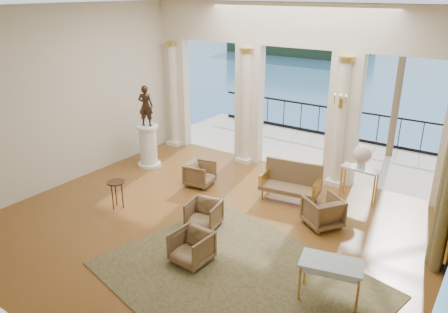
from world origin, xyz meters
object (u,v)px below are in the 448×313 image
Objects in this scene: pedestal at (148,147)px; side_table at (116,185)px; game_table at (332,266)px; armchair_c at (323,210)px; statue at (146,106)px; settee at (291,182)px; console_table at (360,174)px; armchair_d at (200,173)px; armchair_b at (191,246)px; armchair_a at (204,213)px.

side_table is at bearing -62.63° from pedestal.
game_table is at bearing -2.45° from side_table.
armchair_c is 0.65× the size of statue.
settee is 4.14m from side_table.
pedestal is at bearing 67.91° from statue.
console_table reaches higher than game_table.
console_table is (3.67, 1.48, 0.36)m from armchair_d.
armchair_d is (-3.44, 0.16, -0.03)m from armchair_c.
armchair_b is at bearing 177.58° from game_table.
statue reaches higher than console_table.
settee reaches higher than armchair_c.
console_table is (0.23, 1.63, 0.33)m from armchair_c.
side_table is (-5.30, 0.23, -0.05)m from game_table.
side_table is (-2.79, 0.72, 0.23)m from armchair_b.
armchair_c reaches higher than armchair_b.
game_table is at bearing -126.81° from armchair_d.
side_table is (-0.82, -2.10, 0.23)m from armchair_d.
armchair_a is at bearing 128.86° from statue.
armchair_d is 0.56× the size of pedestal.
side_table is at bearing 163.99° from game_table.
settee is (0.34, 3.42, 0.12)m from armchair_b.
statue is at bearing 140.34° from armchair_a.
side_table is at bearing 95.27° from statue.
armchair_b is 3.04m from armchair_c.
armchair_b is 0.56× the size of pedestal.
game_table is (2.51, 0.49, 0.28)m from armchair_b.
statue is (-3.99, 3.05, 1.44)m from armchair_b.
armchair_d reaches higher than armchair_a.
armchair_c is at bearing 24.44° from side_table.
statue is at bearing 176.44° from settee.
game_table is (2.16, -2.93, 0.16)m from settee.
armchair_a reaches higher than side_table.
side_table is at bearing 149.18° from armchair_d.
settee is 1.64m from console_table.
armchair_c is (1.48, 2.66, 0.03)m from armchair_b.
console_table is 1.37× the size of side_table.
statue reaches higher than armchair_a.
pedestal is at bearing 145.01° from game_table.
armchair_a is at bearing 119.44° from armchair_b.
game_table is 6.98m from pedestal.
pedestal reaches higher than armchair_a.
statue is (-2.03, 0.23, 1.44)m from armchair_d.
armchair_b is (0.58, -1.15, 0.01)m from armchair_a.
armchair_c is (2.06, 1.51, 0.03)m from armchair_a.
armchair_a is at bearing 154.41° from game_table.
armchair_a is 1.00× the size of side_table.
settee is at bearing -89.35° from armchair_c.
armchair_c reaches higher than armchair_d.
armchair_b is 5.22m from statue.
statue is 1.71× the size of side_table.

